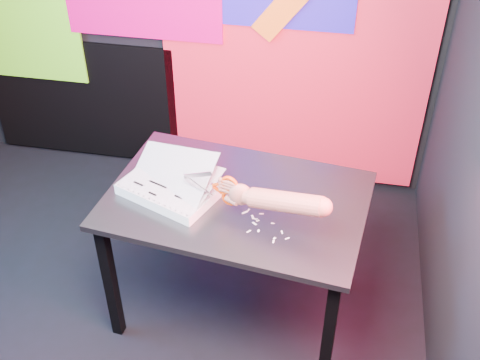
# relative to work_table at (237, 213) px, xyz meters

# --- Properties ---
(room) EXTENTS (3.01, 3.01, 2.71)m
(room) POSITION_rel_work_table_xyz_m (-0.53, -0.30, 0.69)
(room) COLOR black
(room) RESTS_ON ground
(backdrop) EXTENTS (2.88, 0.05, 2.08)m
(backdrop) POSITION_rel_work_table_xyz_m (-0.47, 1.16, 0.30)
(backdrop) COLOR red
(backdrop) RESTS_ON ground
(work_table) EXTENTS (1.25, 0.92, 0.75)m
(work_table) POSITION_rel_work_table_xyz_m (0.00, 0.00, 0.00)
(work_table) COLOR black
(work_table) RESTS_ON ground
(printout_stack) EXTENTS (0.51, 0.45, 0.22)m
(printout_stack) POSITION_rel_work_table_xyz_m (-0.30, -0.01, 0.12)
(printout_stack) COLOR beige
(printout_stack) RESTS_ON work_table
(scissors) EXTENTS (0.26, 0.08, 0.15)m
(scissors) POSITION_rel_work_table_xyz_m (-0.02, -0.13, 0.23)
(scissors) COLOR silver
(scissors) RESTS_ON printout_stack
(hand_forearm) EXTENTS (0.48, 0.18, 0.16)m
(hand_forearm) POSITION_rel_work_table_xyz_m (0.21, -0.19, 0.27)
(hand_forearm) COLOR #A0564B
(hand_forearm) RESTS_ON work_table
(paper_clippings) EXTENTS (0.23, 0.20, 0.00)m
(paper_clippings) POSITION_rel_work_table_xyz_m (0.13, -0.16, 0.09)
(paper_clippings) COLOR silver
(paper_clippings) RESTS_ON work_table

